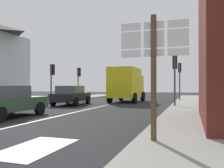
% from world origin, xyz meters
% --- Properties ---
extents(ground_plane, '(80.00, 80.00, 0.00)m').
position_xyz_m(ground_plane, '(0.00, 10.00, 0.00)').
color(ground_plane, '#232326').
extents(sidewalk_right, '(2.87, 44.00, 0.14)m').
position_xyz_m(sidewalk_right, '(6.18, 8.00, 0.07)').
color(sidewalk_right, gray).
rests_on(sidewalk_right, ground).
extents(sidewalk_left, '(2.87, 44.00, 0.14)m').
position_xyz_m(sidewalk_left, '(-6.18, 8.00, 0.07)').
color(sidewalk_left, gray).
rests_on(sidewalk_left, ground).
extents(lane_centre_stripe, '(0.16, 12.00, 0.01)m').
position_xyz_m(lane_centre_stripe, '(0.00, 6.00, 0.01)').
color(lane_centre_stripe, silver).
rests_on(lane_centre_stripe, ground).
extents(lane_turn_arrow, '(1.20, 2.20, 0.01)m').
position_xyz_m(lane_turn_arrow, '(2.61, -1.00, 0.01)').
color(lane_turn_arrow, silver).
rests_on(lane_turn_arrow, ground).
extents(sedan_near, '(1.97, 4.20, 1.47)m').
position_xyz_m(sedan_near, '(-2.01, 3.21, 0.76)').
color(sedan_near, '#2D5133').
rests_on(sedan_near, ground).
extents(sedan_far, '(2.28, 4.35, 1.47)m').
position_xyz_m(sedan_far, '(-2.68, 10.96, 0.76)').
color(sedan_far, black).
rests_on(sedan_far, ground).
extents(delivery_truck, '(2.55, 5.03, 3.05)m').
position_xyz_m(delivery_truck, '(0.51, 15.55, 1.65)').
color(delivery_truck, yellow).
rests_on(delivery_truck, ground).
extents(route_sign_post, '(1.66, 0.14, 3.20)m').
position_xyz_m(route_sign_post, '(5.23, 0.09, 2.00)').
color(route_sign_post, brown).
rests_on(route_sign_post, ground).
extents(traffic_light_far_right, '(0.30, 0.49, 3.66)m').
position_xyz_m(traffic_light_far_right, '(5.05, 18.25, 2.71)').
color(traffic_light_far_right, '#47474C').
rests_on(traffic_light_far_right, ground).
extents(traffic_light_far_left, '(0.30, 0.49, 3.35)m').
position_xyz_m(traffic_light_far_left, '(-5.05, 17.18, 2.48)').
color(traffic_light_far_left, '#47474C').
rests_on(traffic_light_far_left, ground).
extents(traffic_light_near_left, '(0.30, 0.49, 3.28)m').
position_xyz_m(traffic_light_near_left, '(-5.05, 12.06, 2.43)').
color(traffic_light_near_left, '#47474C').
rests_on(traffic_light_near_left, ground).
extents(traffic_light_near_right, '(0.30, 0.49, 3.52)m').
position_xyz_m(traffic_light_near_right, '(5.05, 11.06, 2.61)').
color(traffic_light_near_right, '#47474C').
rests_on(traffic_light_near_right, ground).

